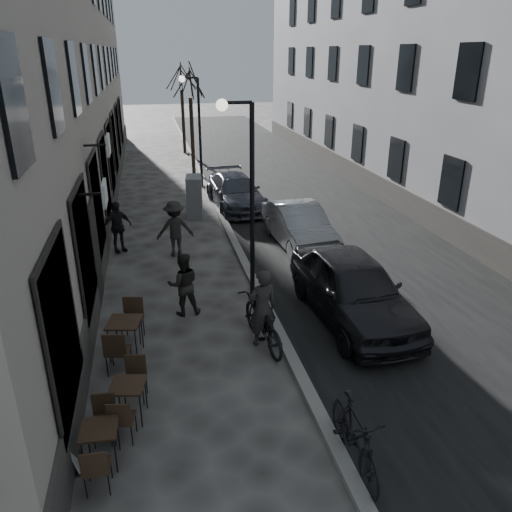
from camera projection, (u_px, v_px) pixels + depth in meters
name	position (u px, v px, depth m)	size (l,w,h in m)	color
ground	(329.00, 463.00, 7.94)	(120.00, 120.00, 0.00)	#383633
road	(290.00, 193.00, 23.16)	(7.30, 60.00, 0.00)	black
kerb	(212.00, 196.00, 22.43)	(0.25, 60.00, 0.12)	gray
building_right	(416.00, 4.00, 21.67)	(4.00, 35.00, 16.00)	gray
streetlamp_near	(245.00, 181.00, 12.13)	(0.90, 0.28, 5.09)	black
streetlamp_far	(196.00, 120.00, 22.99)	(0.90, 0.28, 5.09)	black
tree_near	(190.00, 82.00, 25.14)	(2.40, 2.40, 5.70)	black
tree_far	(181.00, 77.00, 30.57)	(2.40, 2.40, 5.70)	black
bistro_set_a	(101.00, 442.00, 7.80)	(0.59, 1.41, 0.82)	black
bistro_set_b	(129.00, 398.00, 8.77)	(0.69, 1.49, 0.85)	black
bistro_set_c	(125.00, 334.00, 10.60)	(0.81, 1.71, 0.98)	black
sign_board	(69.00, 446.00, 7.75)	(0.47, 0.61, 0.96)	black
utility_cabinet	(194.00, 197.00, 19.54)	(0.59, 1.08, 1.62)	slate
bicycle	(262.00, 322.00, 11.01)	(0.73, 2.09, 1.10)	black
cyclist_rider	(262.00, 308.00, 10.88)	(0.65, 0.43, 1.79)	#2A2724
pedestrian_near	(183.00, 284.00, 12.19)	(0.78, 0.61, 1.61)	black
pedestrian_mid	(175.00, 229.00, 15.74)	(1.16, 0.67, 1.80)	black
pedestrian_far	(117.00, 227.00, 16.04)	(0.99, 0.41, 1.69)	black
car_near	(353.00, 288.00, 12.00)	(1.92, 4.76, 1.62)	black
car_mid	(299.00, 226.00, 16.59)	(1.47, 4.22, 1.39)	gray
car_far	(236.00, 192.00, 20.78)	(1.86, 4.58, 1.33)	#3E414A
moped	(355.00, 436.00, 7.72)	(0.54, 1.89, 1.14)	black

